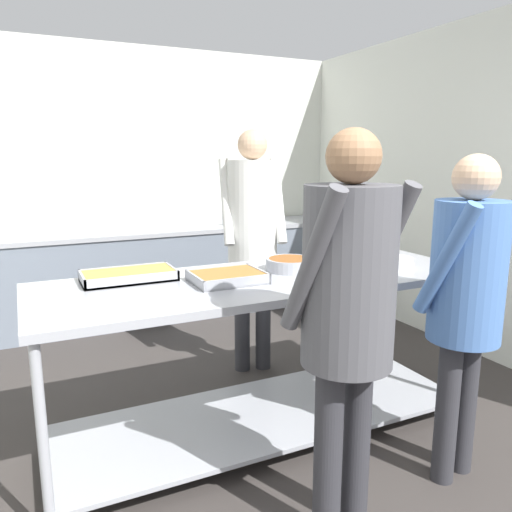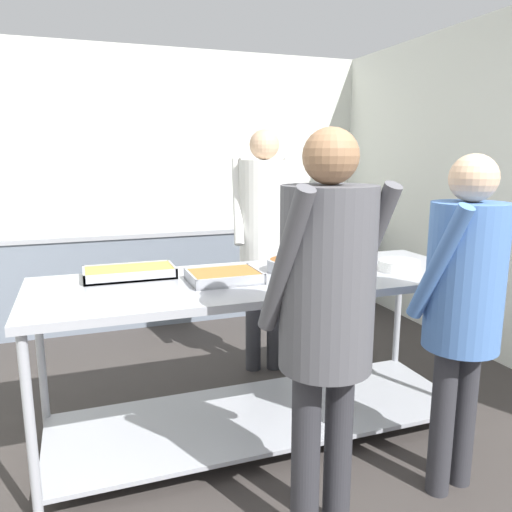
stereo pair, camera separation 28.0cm
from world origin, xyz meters
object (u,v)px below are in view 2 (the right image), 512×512
(guest_serving_left, at_px, (327,300))
(guest_serving_right, at_px, (464,291))
(serving_tray_vegetables, at_px, (129,273))
(broccoli_bowl, at_px, (349,263))
(water_bottle, at_px, (249,215))
(sauce_pan, at_px, (291,264))
(cook_behind_counter, at_px, (264,225))
(serving_tray_roast, at_px, (224,277))
(plate_stack, at_px, (399,265))

(guest_serving_left, relative_size, guest_serving_right, 1.06)
(serving_tray_vegetables, xyz_separation_m, guest_serving_left, (0.64, -1.08, 0.08))
(broccoli_bowl, relative_size, water_bottle, 0.88)
(sauce_pan, relative_size, guest_serving_right, 0.26)
(cook_behind_counter, bearing_deg, water_bottle, 75.32)
(sauce_pan, bearing_deg, broccoli_bowl, -10.62)
(sauce_pan, height_order, broccoli_bowl, broccoli_bowl)
(serving_tray_roast, height_order, plate_stack, plate_stack)
(plate_stack, bearing_deg, broccoli_bowl, 152.32)
(guest_serving_right, relative_size, water_bottle, 7.29)
(guest_serving_left, height_order, guest_serving_right, guest_serving_left)
(serving_tray_roast, bearing_deg, guest_serving_left, -77.93)
(serving_tray_vegetables, bearing_deg, plate_stack, -13.61)
(serving_tray_roast, bearing_deg, broccoli_bowl, 2.47)
(serving_tray_roast, height_order, water_bottle, water_bottle)
(broccoli_bowl, height_order, guest_serving_left, guest_serving_left)
(broccoli_bowl, bearing_deg, cook_behind_counter, 104.99)
(plate_stack, distance_m, guest_serving_left, 1.12)
(serving_tray_vegetables, bearing_deg, cook_behind_counter, 30.62)
(broccoli_bowl, distance_m, guest_serving_left, 1.04)
(cook_behind_counter, xyz_separation_m, water_bottle, (0.39, 1.48, -0.11))
(plate_stack, height_order, water_bottle, water_bottle)
(serving_tray_roast, xyz_separation_m, broccoli_bowl, (0.77, 0.03, 0.01))
(broccoli_bowl, bearing_deg, serving_tray_roast, -177.53)
(broccoli_bowl, relative_size, guest_serving_right, 0.12)
(water_bottle, bearing_deg, sauce_pan, -102.71)
(guest_serving_right, bearing_deg, sauce_pan, 120.01)
(serving_tray_roast, bearing_deg, water_bottle, 68.16)
(water_bottle, bearing_deg, guest_serving_left, -103.56)
(sauce_pan, bearing_deg, water_bottle, 77.29)
(serving_tray_roast, bearing_deg, plate_stack, -5.54)
(serving_tray_vegetables, height_order, guest_serving_right, guest_serving_right)
(serving_tray_vegetables, bearing_deg, guest_serving_left, -59.46)
(serving_tray_vegetables, height_order, plate_stack, plate_stack)
(guest_serving_left, xyz_separation_m, water_bottle, (0.76, 3.16, -0.05))
(guest_serving_left, bearing_deg, serving_tray_vegetables, 120.54)
(serving_tray_vegetables, height_order, serving_tray_roast, same)
(cook_behind_counter, bearing_deg, serving_tray_roast, -122.60)
(guest_serving_left, height_order, water_bottle, guest_serving_left)
(guest_serving_right, bearing_deg, serving_tray_vegetables, 144.01)
(plate_stack, bearing_deg, guest_serving_right, -99.64)
(guest_serving_right, distance_m, water_bottle, 3.08)
(sauce_pan, height_order, guest_serving_right, guest_serving_right)
(serving_tray_roast, bearing_deg, cook_behind_counter, 57.40)
(broccoli_bowl, relative_size, guest_serving_left, 0.11)
(cook_behind_counter, bearing_deg, broccoli_bowl, -75.01)
(serving_tray_vegetables, height_order, broccoli_bowl, broccoli_bowl)
(guest_serving_left, bearing_deg, plate_stack, 40.40)
(serving_tray_roast, xyz_separation_m, plate_stack, (1.02, -0.10, 0.00))
(serving_tray_roast, relative_size, cook_behind_counter, 0.21)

